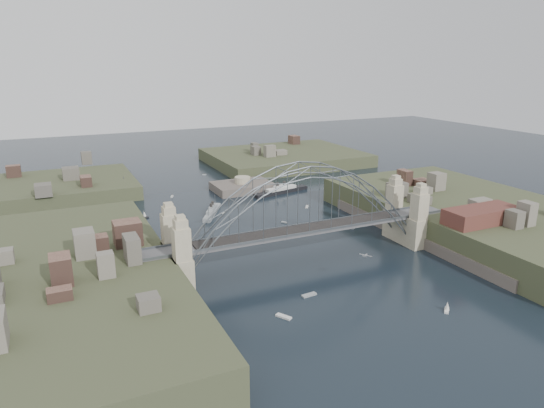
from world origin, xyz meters
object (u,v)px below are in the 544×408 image
at_px(naval_cruiser_near, 212,212).
at_px(ocean_liner, 281,191).
at_px(bridge, 304,214).
at_px(fort_island, 243,191).
at_px(naval_cruiser_far, 128,185).
at_px(wharf_shed, 481,215).

height_order(naval_cruiser_near, ocean_liner, ocean_liner).
distance_m(bridge, fort_island, 72.14).
xyz_separation_m(bridge, fort_island, (12.00, 70.00, -12.66)).
bearing_deg(naval_cruiser_far, bridge, -73.80).
height_order(naval_cruiser_far, ocean_liner, naval_cruiser_far).
relative_size(fort_island, naval_cruiser_near, 1.32).
distance_m(wharf_shed, ocean_liner, 77.71).
distance_m(naval_cruiser_near, ocean_liner, 34.76).
height_order(bridge, naval_cruiser_near, bridge).
relative_size(bridge, wharf_shed, 4.20).
xyz_separation_m(fort_island, ocean_liner, (11.64, -9.55, 1.25)).
xyz_separation_m(fort_island, naval_cruiser_far, (-39.12, 23.33, 1.30)).
relative_size(fort_island, ocean_liner, 0.92).
height_order(fort_island, naval_cruiser_far, naval_cruiser_far).
relative_size(fort_island, naval_cruiser_far, 1.23).
xyz_separation_m(naval_cruiser_near, naval_cruiser_far, (-18.96, 46.91, 0.13)).
bearing_deg(naval_cruiser_far, wharf_shed, -56.47).
xyz_separation_m(naval_cruiser_near, ocean_liner, (31.80, 14.03, 0.07)).
height_order(fort_island, wharf_shed, wharf_shed).
xyz_separation_m(wharf_shed, naval_cruiser_far, (-71.12, 107.33, -9.04)).
bearing_deg(bridge, wharf_shed, -17.65).
xyz_separation_m(bridge, ocean_liner, (23.64, 60.45, -11.42)).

